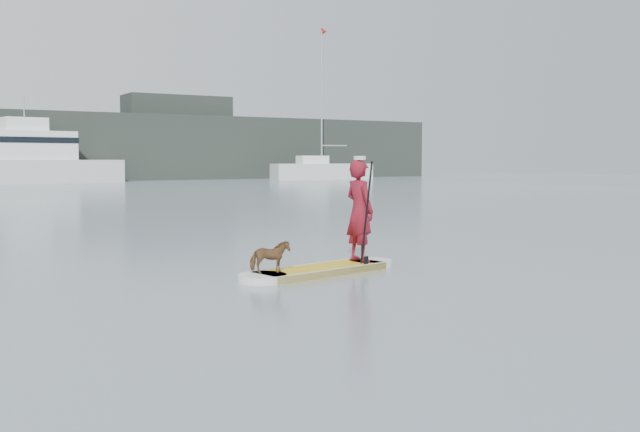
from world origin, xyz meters
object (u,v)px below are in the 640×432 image
paddleboard (320,270)px  paddler (360,211)px  dog (270,257)px  sailboat_f (321,169)px  motor_yacht_a (41,159)px

paddleboard → paddler: 1.37m
dog → sailboat_f: size_ratio=0.05×
dog → sailboat_f: (29.07, 47.39, 0.56)m
paddleboard → sailboat_f: (28.00, 47.18, 0.89)m
paddleboard → sailboat_f: size_ratio=0.23×
sailboat_f → motor_yacht_a: bearing=-176.7°
dog → sailboat_f: 55.60m
paddler → dog: bearing=97.8°
dog → motor_yacht_a: (4.68, 50.01, 1.53)m
dog → paddleboard: bearing=-65.2°
paddleboard → dog: size_ratio=5.13×
dog → paddler: bearing=-65.2°
paddler → motor_yacht_a: motor_yacht_a is taller
paddleboard → dog: 1.14m
paddleboard → sailboat_f: bearing=48.5°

